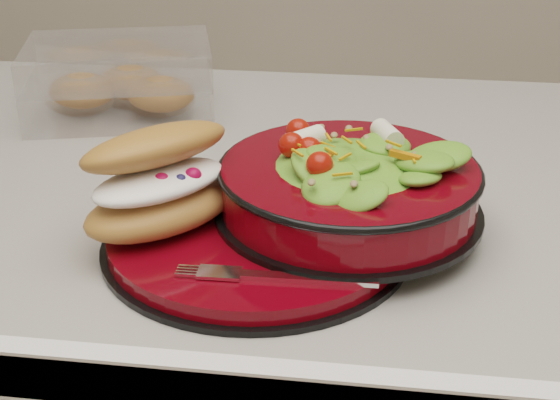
# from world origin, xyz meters

# --- Properties ---
(dinner_plate) EXTENTS (0.29, 0.29, 0.02)m
(dinner_plate) POSITION_xyz_m (-0.05, -0.18, 0.91)
(dinner_plate) COLOR black
(dinner_plate) RESTS_ON island_counter
(salad_bowl) EXTENTS (0.26, 0.26, 0.11)m
(salad_bowl) POSITION_xyz_m (0.03, -0.14, 0.96)
(salad_bowl) COLOR black
(salad_bowl) RESTS_ON dinner_plate
(croissant) EXTENTS (0.16, 0.18, 0.09)m
(croissant) POSITION_xyz_m (-0.14, -0.19, 0.96)
(croissant) COLOR #BA7038
(croissant) RESTS_ON dinner_plate
(fork) EXTENTS (0.15, 0.02, 0.00)m
(fork) POSITION_xyz_m (-0.02, -0.27, 0.92)
(fork) COLOR silver
(fork) RESTS_ON dinner_plate
(pastry_box) EXTENTS (0.28, 0.23, 0.09)m
(pastry_box) POSITION_xyz_m (-0.29, 0.16, 0.94)
(pastry_box) COLOR white
(pastry_box) RESTS_ON island_counter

